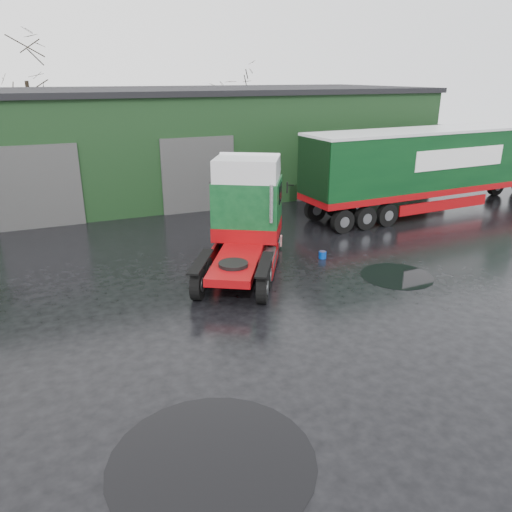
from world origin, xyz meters
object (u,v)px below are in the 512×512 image
(wash_bucket, at_px, (322,255))
(tree_back_a, at_px, (30,108))
(lorry_right, at_px, (419,172))
(warehouse, at_px, (171,140))
(tree_back_b, at_px, (234,115))
(hero_tractor, at_px, (240,221))

(wash_bucket, bearing_deg, tree_back_a, 112.60)
(tree_back_a, bearing_deg, lorry_right, -48.49)
(tree_back_a, bearing_deg, warehouse, -51.34)
(wash_bucket, distance_m, tree_back_b, 26.01)
(lorry_right, height_order, tree_back_a, tree_back_a)
(warehouse, bearing_deg, hero_tractor, -94.57)
(lorry_right, relative_size, wash_bucket, 54.71)
(warehouse, height_order, lorry_right, warehouse)
(lorry_right, bearing_deg, tree_back_a, -141.48)
(warehouse, xyz_separation_m, lorry_right, (10.59, -11.00, -0.91))
(lorry_right, bearing_deg, hero_tractor, -72.16)
(wash_bucket, bearing_deg, lorry_right, 27.14)
(hero_tractor, height_order, tree_back_b, tree_back_b)
(warehouse, relative_size, tree_back_b, 4.32)
(tree_back_a, bearing_deg, tree_back_b, 0.00)
(warehouse, distance_m, wash_bucket, 15.65)
(hero_tractor, xyz_separation_m, tree_back_a, (-6.76, 25.50, 2.67))
(hero_tractor, relative_size, tree_back_b, 0.89)
(lorry_right, height_order, wash_bucket, lorry_right)
(warehouse, distance_m, tree_back_b, 12.82)
(lorry_right, relative_size, tree_back_b, 2.28)
(hero_tractor, distance_m, tree_back_a, 26.52)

